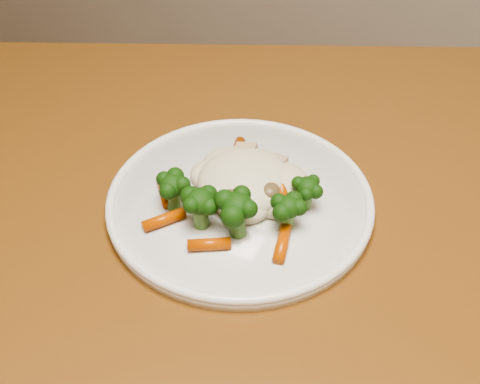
# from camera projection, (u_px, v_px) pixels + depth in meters

# --- Properties ---
(dining_table) EXTENTS (1.34, 1.14, 0.75)m
(dining_table) POSITION_uv_depth(u_px,v_px,m) (210.00, 284.00, 0.70)
(dining_table) COLOR brown
(dining_table) RESTS_ON ground
(plate) EXTENTS (0.28, 0.28, 0.01)m
(plate) POSITION_uv_depth(u_px,v_px,m) (240.00, 202.00, 0.64)
(plate) COLOR white
(plate) RESTS_ON dining_table
(meal) EXTENTS (0.18, 0.18, 0.05)m
(meal) POSITION_uv_depth(u_px,v_px,m) (241.00, 186.00, 0.62)
(meal) COLOR beige
(meal) RESTS_ON plate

